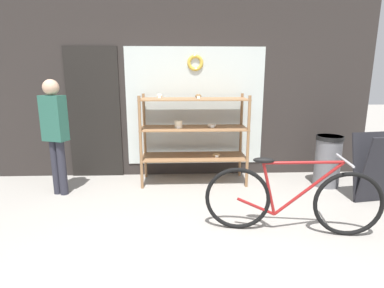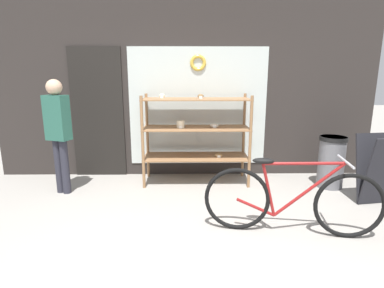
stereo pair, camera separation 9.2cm
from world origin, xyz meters
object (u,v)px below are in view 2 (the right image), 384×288
at_px(bicycle, 291,200).
at_px(display_case, 196,130).
at_px(sandwich_board, 380,170).
at_px(trash_bin, 331,160).
at_px(pedestrian, 58,128).

bearing_deg(bicycle, display_case, 130.11).
bearing_deg(sandwich_board, trash_bin, 109.76).
height_order(sandwich_board, trash_bin, sandwich_board).
xyz_separation_m(bicycle, trash_bin, (1.07, 1.37, 0.04)).
relative_size(sandwich_board, trash_bin, 1.17).
xyz_separation_m(sandwich_board, pedestrian, (-4.28, 0.44, 0.48)).
bearing_deg(trash_bin, pedestrian, -177.46).
bearing_deg(bicycle, sandwich_board, 37.96).
bearing_deg(bicycle, pedestrian, 167.13).
relative_size(display_case, sandwich_board, 1.78).
distance_m(display_case, pedestrian, 1.97).
relative_size(bicycle, sandwich_board, 1.99).
bearing_deg(pedestrian, sandwich_board, 14.15).
bearing_deg(pedestrian, trash_bin, 22.60).
bearing_deg(sandwich_board, pedestrian, 165.30).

